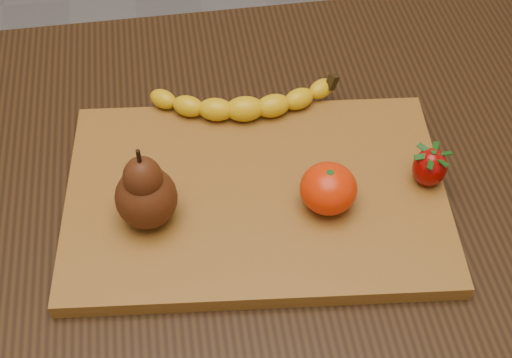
{
  "coord_description": "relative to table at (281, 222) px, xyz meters",
  "views": [
    {
      "loc": [
        -0.12,
        -0.57,
        1.43
      ],
      "look_at": [
        -0.04,
        -0.04,
        0.8
      ],
      "focal_mm": 50.0,
      "sensor_mm": 36.0,
      "label": 1
    }
  ],
  "objects": [
    {
      "name": "table",
      "position": [
        0.0,
        0.0,
        0.0
      ],
      "size": [
        1.0,
        0.7,
        0.76
      ],
      "color": "black",
      "rests_on": "ground"
    },
    {
      "name": "cutting_board",
      "position": [
        -0.04,
        -0.04,
        0.11
      ],
      "size": [
        0.48,
        0.34,
        0.02
      ],
      "primitive_type": "cube",
      "rotation": [
        0.0,
        0.0,
        -0.1
      ],
      "color": "brown",
      "rests_on": "table"
    },
    {
      "name": "banana",
      "position": [
        -0.04,
        0.09,
        0.13
      ],
      "size": [
        0.21,
        0.07,
        0.03
      ],
      "primitive_type": null,
      "rotation": [
        0.0,
        0.0,
        -0.06
      ],
      "color": "#E1B20A",
      "rests_on": "cutting_board"
    },
    {
      "name": "pear",
      "position": [
        -0.17,
        -0.06,
        0.17
      ],
      "size": [
        0.09,
        0.09,
        0.11
      ],
      "primitive_type": null,
      "rotation": [
        0.0,
        0.0,
        0.36
      ],
      "color": "#441D0A",
      "rests_on": "cutting_board"
    },
    {
      "name": "mandarin",
      "position": [
        0.04,
        -0.07,
        0.15
      ],
      "size": [
        0.07,
        0.07,
        0.06
      ],
      "primitive_type": "ellipsoid",
      "rotation": [
        0.0,
        0.0,
        -0.14
      ],
      "color": "red",
      "rests_on": "cutting_board"
    },
    {
      "name": "strawberry",
      "position": [
        0.16,
        -0.05,
        0.14
      ],
      "size": [
        0.04,
        0.04,
        0.05
      ],
      "primitive_type": null,
      "rotation": [
        0.0,
        0.0,
        0.01
      ],
      "color": "#8B0503",
      "rests_on": "cutting_board"
    }
  ]
}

